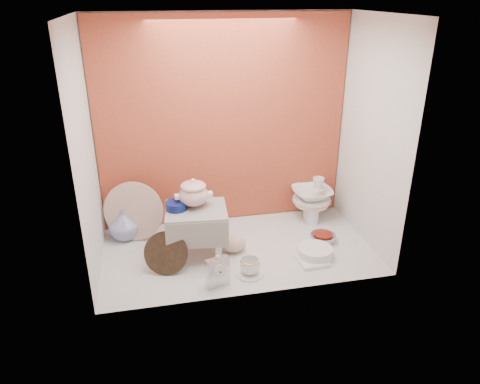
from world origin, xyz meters
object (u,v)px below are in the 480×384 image
object	(u,v)px
plush_pig	(233,243)
crystal_bowl	(323,238)
dinner_plate_stack	(315,253)
mantel_clock	(218,271)
soup_tureen	(194,192)
blue_white_vase	(124,224)
porcelain_tower	(312,198)
step_stool	(197,232)
floral_platter	(134,211)
gold_rim_teacup	(250,266)

from	to	relation	value
plush_pig	crystal_bowl	bearing A→B (deg)	15.45
dinner_plate_stack	mantel_clock	bearing A→B (deg)	-166.13
soup_tureen	blue_white_vase	xyz separation A→B (m)	(-0.47, 0.27, -0.32)
mantel_clock	porcelain_tower	xyz separation A→B (m)	(0.85, 0.71, 0.07)
mantel_clock	dinner_plate_stack	distance (m)	0.70
plush_pig	dinner_plate_stack	xyz separation A→B (m)	(0.51, -0.18, -0.03)
crystal_bowl	porcelain_tower	bearing A→B (deg)	83.58
crystal_bowl	dinner_plate_stack	bearing A→B (deg)	-124.63
plush_pig	blue_white_vase	bearing A→B (deg)	169.43
step_stool	mantel_clock	bearing A→B (deg)	-73.91
soup_tureen	plush_pig	size ratio (longest dim) A/B	1.07
floral_platter	dinner_plate_stack	size ratio (longest dim) A/B	1.73
gold_rim_teacup	dinner_plate_stack	size ratio (longest dim) A/B	0.51
plush_pig	soup_tureen	bearing A→B (deg)	177.57
soup_tureen	floral_platter	bearing A→B (deg)	146.75
dinner_plate_stack	crystal_bowl	bearing A→B (deg)	55.37
step_stool	soup_tureen	size ratio (longest dim) A/B	1.66
dinner_plate_stack	porcelain_tower	world-z (taller)	porcelain_tower
gold_rim_teacup	floral_platter	bearing A→B (deg)	137.95
soup_tureen	blue_white_vase	distance (m)	0.63
mantel_clock	porcelain_tower	distance (m)	1.11
floral_platter	dinner_plate_stack	world-z (taller)	floral_platter
step_stool	floral_platter	distance (m)	0.51
soup_tureen	porcelain_tower	bearing A→B (deg)	17.03
floral_platter	crystal_bowl	distance (m)	1.34
soup_tureen	porcelain_tower	size ratio (longest dim) A/B	0.69
plush_pig	gold_rim_teacup	bearing A→B (deg)	-65.38
floral_platter	dinner_plate_stack	xyz separation A→B (m)	(1.16, -0.52, -0.17)
gold_rim_teacup	mantel_clock	bearing A→B (deg)	-162.46
gold_rim_teacup	plush_pig	bearing A→B (deg)	99.42
porcelain_tower	dinner_plate_stack	bearing A→B (deg)	-107.23
step_stool	porcelain_tower	size ratio (longest dim) A/B	1.15
step_stool	crystal_bowl	xyz separation A→B (m)	(0.88, -0.03, -0.14)
floral_platter	mantel_clock	bearing A→B (deg)	-55.29
soup_tureen	crystal_bowl	bearing A→B (deg)	-4.82
plush_pig	dinner_plate_stack	world-z (taller)	plush_pig
floral_platter	plush_pig	bearing A→B (deg)	-27.80
mantel_clock	gold_rim_teacup	size ratio (longest dim) A/B	1.66
gold_rim_teacup	dinner_plate_stack	world-z (taller)	gold_rim_teacup
mantel_clock	plush_pig	world-z (taller)	mantel_clock
plush_pig	porcelain_tower	world-z (taller)	porcelain_tower
gold_rim_teacup	soup_tureen	bearing A→B (deg)	128.89
floral_platter	plush_pig	distance (m)	0.74
soup_tureen	gold_rim_teacup	xyz separation A→B (m)	(0.29, -0.36, -0.37)
soup_tureen	gold_rim_teacup	world-z (taller)	soup_tureen
blue_white_vase	porcelain_tower	world-z (taller)	porcelain_tower
floral_platter	mantel_clock	xyz separation A→B (m)	(0.48, -0.69, -0.10)
plush_pig	porcelain_tower	distance (m)	0.78
floral_platter	gold_rim_teacup	size ratio (longest dim) A/B	3.40
step_stool	floral_platter	world-z (taller)	floral_platter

